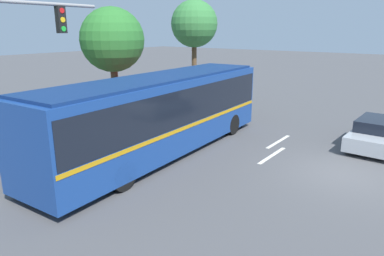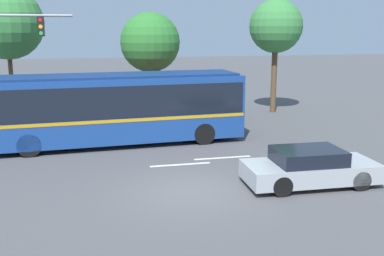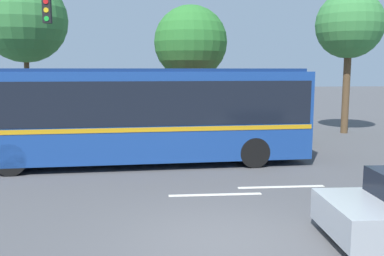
% 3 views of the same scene
% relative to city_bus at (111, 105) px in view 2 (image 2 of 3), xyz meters
% --- Properties ---
extents(ground_plane, '(140.00, 140.00, 0.00)m').
position_rel_city_bus_xyz_m(ground_plane, '(2.18, -6.76, -1.84)').
color(ground_plane, '#4C4C4F').
extents(city_bus, '(12.26, 3.29, 3.23)m').
position_rel_city_bus_xyz_m(city_bus, '(0.00, 0.00, 0.00)').
color(city_bus, navy).
rests_on(city_bus, ground).
extents(sedan_foreground, '(4.55, 1.98, 1.28)m').
position_rel_city_bus_xyz_m(sedan_foreground, '(6.32, -7.07, -1.22)').
color(sedan_foreground, '#9EA3A8').
rests_on(sedan_foreground, ground).
extents(flowering_hedge, '(8.63, 1.56, 1.79)m').
position_rel_city_bus_xyz_m(flowering_hedge, '(2.94, 3.72, -0.96)').
color(flowering_hedge, '#286028').
rests_on(flowering_hedge, ground).
extents(street_tree_left, '(4.05, 4.05, 7.57)m').
position_rel_city_bus_xyz_m(street_tree_left, '(-5.24, 6.72, 3.70)').
color(street_tree_left, brown).
rests_on(street_tree_left, ground).
extents(street_tree_centre, '(3.44, 3.44, 6.19)m').
position_rel_city_bus_xyz_m(street_tree_centre, '(2.61, 5.74, 2.60)').
color(street_tree_centre, brown).
rests_on(street_tree_centre, ground).
extents(street_tree_right, '(3.29, 3.29, 7.03)m').
position_rel_city_bus_xyz_m(street_tree_right, '(10.47, 6.06, 3.50)').
color(street_tree_right, brown).
rests_on(street_tree_right, ground).
extents(lane_stripe_near, '(2.40, 0.16, 0.01)m').
position_rel_city_bus_xyz_m(lane_stripe_near, '(2.46, -3.84, -1.83)').
color(lane_stripe_near, silver).
rests_on(lane_stripe_near, ground).
extents(lane_stripe_mid, '(2.40, 0.16, 0.01)m').
position_rel_city_bus_xyz_m(lane_stripe_mid, '(4.36, -3.28, -1.83)').
color(lane_stripe_mid, silver).
rests_on(lane_stripe_mid, ground).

